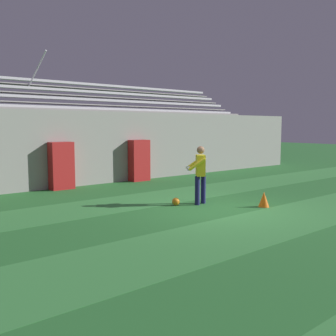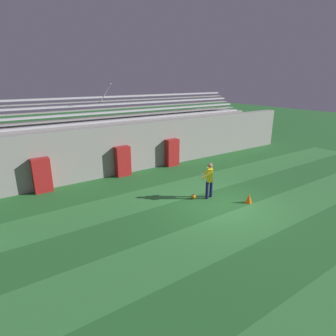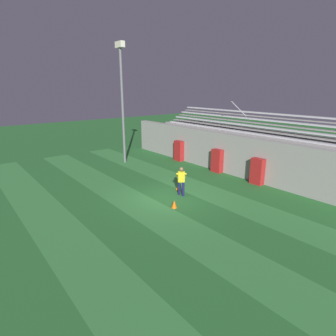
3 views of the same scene
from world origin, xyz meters
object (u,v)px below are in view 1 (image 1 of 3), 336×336
Objects in this scene: soccer_ball at (176,202)px; padding_pillar_gate_right at (139,160)px; padding_pillar_gate_left at (61,166)px; goalkeeper at (200,171)px; traffic_cone at (264,199)px.

padding_pillar_gate_right is at bearing 65.58° from soccer_ball.
goalkeeper is (1.87, -5.07, 0.11)m from padding_pillar_gate_left.
soccer_ball is at bearing 135.51° from traffic_cone.
padding_pillar_gate_right is at bearing 86.27° from traffic_cone.
padding_pillar_gate_right is (3.39, 0.00, 0.00)m from padding_pillar_gate_left.
goalkeeper is 7.59× the size of soccer_ball.
goalkeeper reaches higher than soccer_ball.
padding_pillar_gate_left reaches higher than soccer_ball.
traffic_cone is (1.75, -1.72, 0.10)m from soccer_ball.
soccer_ball is at bearing -114.42° from padding_pillar_gate_right.
traffic_cone is at bearing -44.49° from soccer_ball.
goalkeeper is at bearing 127.50° from traffic_cone.
padding_pillar_gate_right is 5.30m from goalkeeper.
traffic_cone reaches higher than soccer_ball.
padding_pillar_gate_right is at bearing 0.00° from padding_pillar_gate_left.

